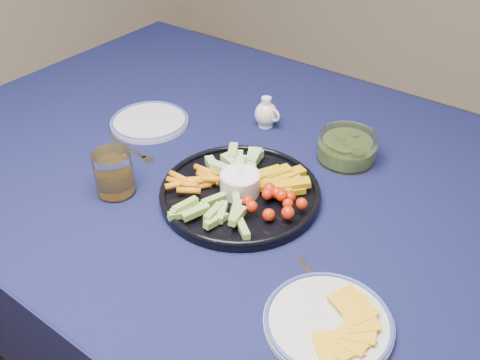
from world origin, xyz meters
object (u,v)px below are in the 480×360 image
Objects in this scene: crudite_platter at (240,189)px; pickle_bowl at (347,149)px; dining_table at (267,206)px; creamer_pitcher at (266,114)px; side_plate_extra at (149,121)px; cheese_plate at (328,321)px; juice_tumbler at (114,175)px.

crudite_platter is 2.50× the size of pickle_bowl.
pickle_bowl is at bearing 55.19° from dining_table.
pickle_bowl is (0.22, -0.01, -0.01)m from creamer_pitcher.
pickle_bowl is 0.48m from side_plate_extra.
cheese_plate is 0.71m from side_plate_extra.
crudite_platter is 4.26× the size of creamer_pitcher.
dining_table is at bearing -124.81° from pickle_bowl.
dining_table is 0.42m from cheese_plate.
creamer_pitcher is (-0.12, 0.26, 0.01)m from crudite_platter.
crudite_platter is at bearing -15.69° from side_plate_extra.
juice_tumbler is (-0.10, -0.40, 0.01)m from creamer_pitcher.
crudite_platter is 3.49× the size of juice_tumbler.
juice_tumbler is 0.27m from side_plate_extra.
pickle_bowl reaches higher than side_plate_extra.
pickle_bowl is at bearing 66.79° from crudite_platter.
crudite_platter is 0.25m from juice_tumbler.
pickle_bowl is at bearing 114.52° from cheese_plate.
dining_table is 0.22m from pickle_bowl.
creamer_pitcher is (-0.12, 0.17, 0.12)m from dining_table.
pickle_bowl is 0.47m from cheese_plate.
creamer_pitcher is at bearing 76.63° from juice_tumbler.
cheese_plate reaches higher than dining_table.
juice_tumbler is 0.49× the size of side_plate_extra.
creamer_pitcher is 0.82× the size of juice_tumbler.
creamer_pitcher is 0.23m from pickle_bowl.
cheese_plate is 0.52m from juice_tumbler.
cheese_plate is (0.42, -0.44, -0.02)m from creamer_pitcher.
creamer_pitcher is at bearing 113.95° from crudite_platter.
pickle_bowl is 1.39× the size of juice_tumbler.
creamer_pitcher reaches higher than dining_table.
dining_table is 8.76× the size of side_plate_extra.
creamer_pitcher reaches higher than side_plate_extra.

